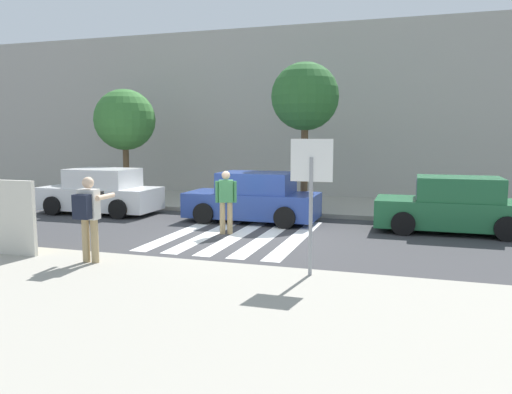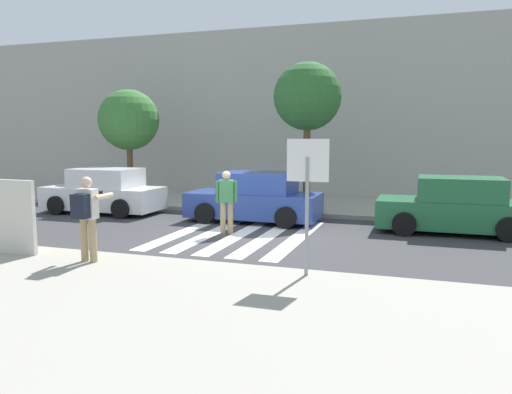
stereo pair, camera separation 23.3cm
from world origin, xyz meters
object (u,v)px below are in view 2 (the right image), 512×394
Objects in this scene: photographer_with_backpack at (87,212)px; advertising_board at (14,217)px; parked_car_green at (456,207)px; parked_car_white at (104,192)px; street_tree_west at (129,120)px; stop_sign at (308,177)px; parked_car_blue at (255,199)px; pedestrian_crossing at (227,199)px; street_tree_center at (307,97)px.

photographer_with_backpack reaches higher than advertising_board.
advertising_board is (-9.18, -6.23, 0.21)m from parked_car_green.
parked_car_white is 0.94× the size of street_tree_west.
parked_car_blue is at bearing 116.88° from stop_sign.
advertising_board is (-6.34, -0.35, -1.00)m from stop_sign.
pedestrian_crossing is 2.14m from parked_car_blue.
advertising_board is at bearing -145.85° from parked_car_green.
advertising_board reaches higher than pedestrian_crossing.
street_tree_center reaches higher than parked_car_white.
stop_sign is at bearing 5.95° from photographer_with_backpack.
pedestrian_crossing is at bearing 51.55° from advertising_board.
street_tree_west is at bearing 136.70° from stop_sign.
stop_sign is 0.60× the size of parked_car_blue.
parked_car_blue is 7.08m from advertising_board.
photographer_with_backpack is 0.42× the size of parked_car_green.
stop_sign is at bearing -115.79° from parked_car_green.
stop_sign is 0.50× the size of street_tree_center.
parked_car_green is at bearing 0.00° from parked_car_white.
photographer_with_backpack is 0.42× the size of parked_car_blue.
photographer_with_backpack is 4.42m from pedestrian_crossing.
street_tree_center reaches higher than stop_sign.
parked_car_white is 7.70m from street_tree_center.
street_tree_west is (-12.10, 2.84, 2.55)m from parked_car_green.
street_tree_west reaches higher than parked_car_white.
parked_car_green is at bearing -23.77° from street_tree_center.
stop_sign is 6.43m from advertising_board.
parked_car_green is at bearing -13.21° from street_tree_west.
parked_car_white and parked_car_green have the same top height.
stop_sign is 1.44× the size of photographer_with_backpack.
parked_car_blue is 3.99m from street_tree_center.
photographer_with_backpack is at bearing -3.21° from advertising_board.
parked_car_blue is (1.40, 6.34, -0.44)m from photographer_with_backpack.
parked_car_white is 5.52m from parked_car_blue.
parked_car_white is 11.35m from parked_car_green.
pedestrian_crossing is (1.31, 4.22, -0.19)m from photographer_with_backpack.
parked_car_blue is (0.10, 2.12, -0.25)m from pedestrian_crossing.
street_tree_west is (-4.87, 9.18, 2.11)m from photographer_with_backpack.
stop_sign reaches higher than parked_car_green.
street_tree_center is (2.57, 8.39, 2.78)m from photographer_with_backpack.
parked_car_white is at bearing 123.01° from photographer_with_backpack.
pedestrian_crossing is at bearing 129.31° from stop_sign.
stop_sign reaches higher than photographer_with_backpack.
photographer_with_backpack reaches higher than parked_car_white.
photographer_with_backpack is 1.08× the size of advertising_board.
photographer_with_backpack is at bearing -56.99° from parked_car_white.
stop_sign is 0.60× the size of parked_car_white.
street_tree_center reaches higher than photographer_with_backpack.
photographer_with_backpack is 0.40× the size of street_tree_west.
photographer_with_backpack reaches higher than pedestrian_crossing.
photographer_with_backpack reaches higher than parked_car_green.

